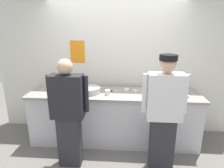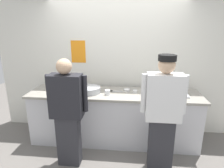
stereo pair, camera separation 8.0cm
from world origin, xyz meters
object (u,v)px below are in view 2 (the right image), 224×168
at_px(chef_near_left, 67,112).
at_px(squeeze_bottle_primary, 73,85).
at_px(ramekin_yellow_sauce, 127,90).
at_px(mixing_bowl_steel, 89,90).
at_px(deli_cup, 107,92).
at_px(ramekin_orange_sauce, 76,86).
at_px(ramekin_red_sauce, 135,91).
at_px(sheet_tray, 174,94).
at_px(plate_stack_front, 60,91).
at_px(chef_center, 163,112).
at_px(chefs_knife, 114,91).

bearing_deg(chef_near_left, squeeze_bottle_primary, 100.16).
bearing_deg(ramekin_yellow_sauce, mixing_bowl_steel, -166.98).
bearing_deg(deli_cup, mixing_bowl_steel, 167.15).
bearing_deg(ramekin_orange_sauce, deli_cup, -26.38).
distance_m(squeeze_bottle_primary, ramekin_orange_sauce, 0.16).
distance_m(ramekin_orange_sauce, ramekin_red_sauce, 1.12).
relative_size(sheet_tray, ramekin_red_sauce, 5.62).
height_order(chef_near_left, squeeze_bottle_primary, chef_near_left).
height_order(plate_stack_front, mixing_bowl_steel, mixing_bowl_steel).
distance_m(chef_near_left, squeeze_bottle_primary, 0.80).
distance_m(plate_stack_front, mixing_bowl_steel, 0.51).
relative_size(chef_center, deli_cup, 18.97).
bearing_deg(ramekin_red_sauce, ramekin_yellow_sauce, 159.83).
distance_m(chef_center, plate_stack_front, 1.78).
distance_m(plate_stack_front, ramekin_orange_sauce, 0.37).
distance_m(mixing_bowl_steel, chefs_knife, 0.44).
bearing_deg(squeeze_bottle_primary, chef_center, -27.19).
relative_size(ramekin_yellow_sauce, chefs_knife, 0.39).
height_order(squeeze_bottle_primary, ramekin_red_sauce, squeeze_bottle_primary).
height_order(plate_stack_front, sheet_tray, plate_stack_front).
xyz_separation_m(chef_near_left, ramekin_orange_sauce, (-0.13, 0.91, 0.10)).
height_order(chef_center, mixing_bowl_steel, chef_center).
relative_size(sheet_tray, chefs_knife, 1.71).
xyz_separation_m(sheet_tray, squeeze_bottle_primary, (-1.77, 0.06, 0.08)).
xyz_separation_m(ramekin_yellow_sauce, ramekin_red_sauce, (0.15, -0.05, 0.00)).
bearing_deg(squeeze_bottle_primary, chefs_knife, 0.40).
height_order(ramekin_yellow_sauce, chefs_knife, ramekin_yellow_sauce).
bearing_deg(deli_cup, chef_center, -34.87).
bearing_deg(deli_cup, sheet_tray, 6.34).
distance_m(chef_center, squeeze_bottle_primary, 1.68).
height_order(chef_center, chefs_knife, chef_center).
bearing_deg(plate_stack_front, chef_near_left, -61.77).
height_order(chef_center, deli_cup, chef_center).
bearing_deg(chef_center, ramekin_red_sauce, 116.15).
height_order(mixing_bowl_steel, sheet_tray, mixing_bowl_steel).
bearing_deg(plate_stack_front, ramekin_orange_sauce, 59.03).
relative_size(ramekin_orange_sauce, ramekin_red_sauce, 1.09).
bearing_deg(mixing_bowl_steel, deli_cup, -12.85).
distance_m(sheet_tray, deli_cup, 1.13).
distance_m(squeeze_bottle_primary, deli_cup, 0.68).
distance_m(chef_near_left, mixing_bowl_steel, 0.70).
bearing_deg(ramekin_yellow_sauce, chef_near_left, -135.69).
bearing_deg(squeeze_bottle_primary, mixing_bowl_steel, -18.15).
bearing_deg(chef_center, deli_cup, 145.13).
bearing_deg(ramekin_red_sauce, chef_near_left, -142.25).
bearing_deg(plate_stack_front, mixing_bowl_steel, 8.03).
bearing_deg(ramekin_orange_sauce, chef_near_left, -81.85).
relative_size(sheet_tray, deli_cup, 5.24).
distance_m(ramekin_red_sauce, deli_cup, 0.50).
height_order(sheet_tray, squeeze_bottle_primary, squeeze_bottle_primary).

